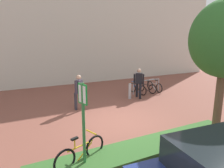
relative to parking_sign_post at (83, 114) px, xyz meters
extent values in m
plane|color=brown|center=(2.35, 2.23, -1.52)|extent=(60.00, 60.00, 0.00)
cube|color=beige|center=(2.35, 10.93, 3.48)|extent=(28.00, 1.20, 10.00)
cube|color=#336028|center=(1.95, 0.00, -1.44)|extent=(7.00, 1.10, 0.16)
cylinder|color=brown|center=(5.03, -0.10, -0.31)|extent=(0.28, 0.28, 2.41)
cylinder|color=#2D7238|center=(0.00, 0.00, -0.36)|extent=(0.08, 0.08, 2.31)
cube|color=#198C33|center=(0.00, 0.00, 0.51)|extent=(0.13, 0.35, 0.52)
cube|color=white|center=(0.00, 0.00, 0.51)|extent=(0.12, 0.30, 0.44)
torus|color=black|center=(-0.53, 0.01, -1.19)|extent=(0.64, 0.28, 0.66)
torus|color=black|center=(0.43, 0.36, -1.19)|extent=(0.64, 0.28, 0.66)
cylinder|color=gold|center=(-0.05, 0.18, -0.97)|extent=(0.80, 0.32, 0.04)
cylinder|color=gold|center=(0.05, 0.22, -1.22)|extent=(0.58, 0.24, 0.44)
cylinder|color=gold|center=(-0.22, 0.12, -0.85)|extent=(0.04, 0.04, 0.28)
cube|color=black|center=(-0.22, 0.12, -0.69)|extent=(0.22, 0.14, 0.05)
cylinder|color=gold|center=(0.32, 0.32, -0.71)|extent=(0.18, 0.41, 0.04)
cylinder|color=#99999E|center=(5.09, 5.68, -1.12)|extent=(0.06, 0.06, 0.80)
cylinder|color=#99999E|center=(7.14, 5.79, -1.12)|extent=(0.06, 0.06, 0.80)
cylinder|color=#99999E|center=(6.12, 5.74, -0.72)|extent=(2.05, 0.16, 0.06)
torus|color=black|center=(5.51, 5.26, -1.21)|extent=(0.16, 0.61, 0.61)
torus|color=black|center=(5.35, 6.19, -1.21)|extent=(0.16, 0.61, 0.61)
cylinder|color=#194CA5|center=(5.43, 5.73, -1.01)|extent=(0.17, 0.76, 0.03)
cylinder|color=#194CA5|center=(5.42, 5.82, -1.24)|extent=(0.13, 0.55, 0.40)
cylinder|color=#194CA5|center=(5.46, 5.56, -0.90)|extent=(0.03, 0.03, 0.26)
cube|color=black|center=(5.46, 5.56, -0.75)|extent=(0.10, 0.19, 0.05)
cylinder|color=#194CA5|center=(5.37, 6.08, -0.77)|extent=(0.39, 0.10, 0.04)
torus|color=black|center=(6.25, 5.28, -1.21)|extent=(0.23, 0.60, 0.61)
torus|color=black|center=(5.98, 6.18, -1.21)|extent=(0.23, 0.60, 0.61)
cylinder|color=black|center=(6.12, 5.73, -1.01)|extent=(0.26, 0.75, 0.03)
cylinder|color=black|center=(6.09, 5.82, -1.24)|extent=(0.19, 0.54, 0.40)
cylinder|color=black|center=(6.17, 5.57, -0.90)|extent=(0.03, 0.03, 0.26)
cube|color=black|center=(6.17, 5.57, -0.75)|extent=(0.12, 0.20, 0.05)
cylinder|color=black|center=(6.01, 6.07, -0.77)|extent=(0.38, 0.15, 0.04)
torus|color=black|center=(6.81, 5.32, -1.21)|extent=(0.07, 0.61, 0.61)
torus|color=black|center=(6.79, 6.25, -1.21)|extent=(0.07, 0.61, 0.61)
cylinder|color=silver|center=(6.80, 5.79, -1.01)|extent=(0.05, 0.77, 0.03)
cylinder|color=silver|center=(6.80, 5.88, -1.24)|extent=(0.05, 0.56, 0.40)
cylinder|color=silver|center=(6.80, 5.62, -0.90)|extent=(0.03, 0.03, 0.26)
cube|color=black|center=(6.80, 5.62, -0.75)|extent=(0.08, 0.19, 0.05)
cylinder|color=silver|center=(6.79, 6.14, -0.77)|extent=(0.39, 0.05, 0.04)
cylinder|color=#ADADB2|center=(4.42, 4.99, -1.07)|extent=(0.16, 0.16, 0.90)
cylinder|color=#2D2D38|center=(1.09, 4.53, -1.09)|extent=(0.14, 0.14, 0.85)
cylinder|color=#2D2D38|center=(1.43, 4.43, -1.09)|extent=(0.14, 0.14, 0.85)
cube|color=#383342|center=(1.26, 4.48, -0.36)|extent=(0.45, 0.45, 0.62)
cylinder|color=#383342|center=(1.07, 4.30, -0.39)|extent=(0.09, 0.09, 0.59)
cylinder|color=#383342|center=(1.45, 4.66, -0.39)|extent=(0.09, 0.09, 0.59)
sphere|color=tan|center=(1.26, 4.48, 0.09)|extent=(0.22, 0.22, 0.22)
cylinder|color=black|center=(4.99, 5.13, -1.09)|extent=(0.14, 0.14, 0.85)
cylinder|color=black|center=(4.96, 4.74, -1.09)|extent=(0.14, 0.14, 0.85)
cube|color=black|center=(4.97, 4.93, -0.36)|extent=(0.47, 0.42, 0.62)
cylinder|color=black|center=(4.75, 5.07, -0.39)|extent=(0.09, 0.09, 0.59)
cylinder|color=black|center=(5.19, 4.79, -0.39)|extent=(0.09, 0.09, 0.59)
sphere|color=tan|center=(4.97, 4.93, 0.09)|extent=(0.22, 0.22, 0.22)
camera|label=1|loc=(-1.48, -4.63, 1.83)|focal=32.41mm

